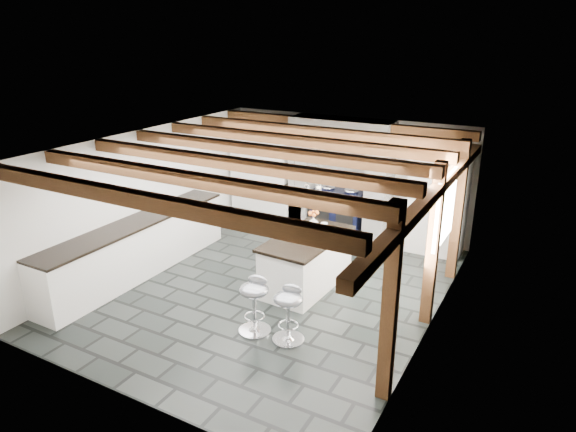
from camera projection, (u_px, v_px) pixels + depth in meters
The scene contains 6 objects.
ground at pixel (270, 287), 8.16m from camera, with size 6.00×6.00×0.00m, color black.
room_shell at pixel (281, 195), 9.25m from camera, with size 6.00×6.03×6.00m.
range_cooker at pixel (339, 211), 10.21m from camera, with size 1.00×0.63×0.99m.
kitchen_island at pixel (307, 261), 8.09m from camera, with size 0.96×1.73×1.11m.
bar_stool_near at pixel (289, 307), 6.60m from camera, with size 0.43×0.43×0.79m.
bar_stool_far at pixel (254, 298), 6.80m from camera, with size 0.45×0.45×0.81m.
Camera 1 is at (3.76, -6.25, 3.84)m, focal length 32.00 mm.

